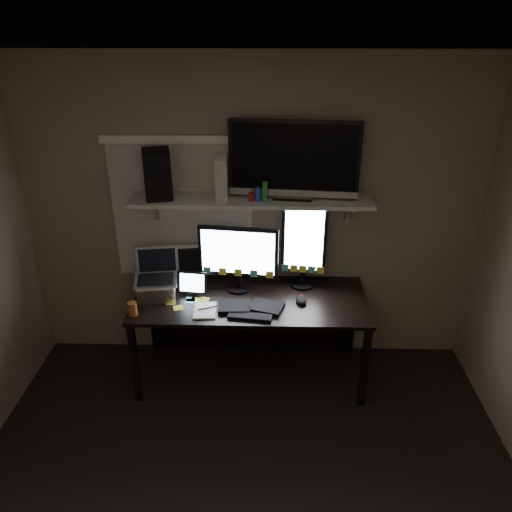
{
  "coord_description": "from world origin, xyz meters",
  "views": [
    {
      "loc": [
        0.13,
        -1.89,
        2.72
      ],
      "look_at": [
        0.05,
        1.25,
        1.18
      ],
      "focal_mm": 35.0,
      "sensor_mm": 36.0,
      "label": 1
    }
  ],
  "objects_px": {
    "tablet": "(192,283)",
    "keyboard": "(251,307)",
    "mouse": "(301,300)",
    "tv": "(294,160)",
    "speaker": "(157,174)",
    "monitor_landscape": "(238,258)",
    "laptop": "(155,276)",
    "monitor_portrait": "(304,246)",
    "desk": "(251,309)",
    "game_console": "(222,176)",
    "cup": "(133,309)"
  },
  "relations": [
    {
      "from": "tablet",
      "to": "keyboard",
      "type": "bearing_deg",
      "value": -16.37
    },
    {
      "from": "mouse",
      "to": "tv",
      "type": "bearing_deg",
      "value": 92.01
    },
    {
      "from": "speaker",
      "to": "monitor_landscape",
      "type": "bearing_deg",
      "value": -18.87
    },
    {
      "from": "tv",
      "to": "keyboard",
      "type": "bearing_deg",
      "value": -124.55
    },
    {
      "from": "laptop",
      "to": "speaker",
      "type": "relative_size",
      "value": 1.02
    },
    {
      "from": "keyboard",
      "to": "speaker",
      "type": "relative_size",
      "value": 1.38
    },
    {
      "from": "monitor_portrait",
      "to": "speaker",
      "type": "xyz_separation_m",
      "value": [
        -1.1,
        -0.02,
        0.58
      ]
    },
    {
      "from": "mouse",
      "to": "speaker",
      "type": "xyz_separation_m",
      "value": [
        -1.07,
        0.25,
        0.91
      ]
    },
    {
      "from": "desk",
      "to": "tablet",
      "type": "relative_size",
      "value": 7.92
    },
    {
      "from": "mouse",
      "to": "game_console",
      "type": "bearing_deg",
      "value": 140.97
    },
    {
      "from": "tv",
      "to": "speaker",
      "type": "xyz_separation_m",
      "value": [
        -1.0,
        -0.01,
        -0.11
      ]
    },
    {
      "from": "keyboard",
      "to": "game_console",
      "type": "xyz_separation_m",
      "value": [
        -0.22,
        0.37,
        0.89
      ]
    },
    {
      "from": "desk",
      "to": "tv",
      "type": "bearing_deg",
      "value": 16.64
    },
    {
      "from": "tablet",
      "to": "tv",
      "type": "xyz_separation_m",
      "value": [
        0.76,
        0.17,
        0.93
      ]
    },
    {
      "from": "mouse",
      "to": "cup",
      "type": "height_order",
      "value": "cup"
    },
    {
      "from": "desk",
      "to": "tv",
      "type": "distance_m",
      "value": 1.25
    },
    {
      "from": "monitor_landscape",
      "to": "laptop",
      "type": "xyz_separation_m",
      "value": [
        -0.63,
        -0.14,
        -0.09
      ]
    },
    {
      "from": "keyboard",
      "to": "tablet",
      "type": "bearing_deg",
      "value": 164.52
    },
    {
      "from": "desk",
      "to": "monitor_portrait",
      "type": "xyz_separation_m",
      "value": [
        0.41,
        0.1,
        0.53
      ]
    },
    {
      "from": "monitor_landscape",
      "to": "speaker",
      "type": "bearing_deg",
      "value": -178.15
    },
    {
      "from": "monitor_landscape",
      "to": "tv",
      "type": "xyz_separation_m",
      "value": [
        0.41,
        0.07,
        0.76
      ]
    },
    {
      "from": "mouse",
      "to": "laptop",
      "type": "bearing_deg",
      "value": 162.64
    },
    {
      "from": "mouse",
      "to": "tablet",
      "type": "height_order",
      "value": "tablet"
    },
    {
      "from": "keyboard",
      "to": "game_console",
      "type": "height_order",
      "value": "game_console"
    },
    {
      "from": "keyboard",
      "to": "monitor_portrait",
      "type": "bearing_deg",
      "value": 50.13
    },
    {
      "from": "tablet",
      "to": "cup",
      "type": "distance_m",
      "value": 0.5
    },
    {
      "from": "monitor_portrait",
      "to": "tv",
      "type": "xyz_separation_m",
      "value": [
        -0.1,
        -0.01,
        0.68
      ]
    },
    {
      "from": "laptop",
      "to": "game_console",
      "type": "bearing_deg",
      "value": 14.56
    },
    {
      "from": "game_console",
      "to": "speaker",
      "type": "relative_size",
      "value": 0.88
    },
    {
      "from": "monitor_portrait",
      "to": "tablet",
      "type": "bearing_deg",
      "value": -161.37
    },
    {
      "from": "desk",
      "to": "monitor_landscape",
      "type": "relative_size",
      "value": 2.88
    },
    {
      "from": "game_console",
      "to": "speaker",
      "type": "height_order",
      "value": "speaker"
    },
    {
      "from": "monitor_portrait",
      "to": "game_console",
      "type": "height_order",
      "value": "game_console"
    },
    {
      "from": "game_console",
      "to": "speaker",
      "type": "xyz_separation_m",
      "value": [
        -0.47,
        -0.03,
        0.02
      ]
    },
    {
      "from": "monitor_portrait",
      "to": "desk",
      "type": "bearing_deg",
      "value": -159.12
    },
    {
      "from": "desk",
      "to": "tablet",
      "type": "distance_m",
      "value": 0.54
    },
    {
      "from": "monitor_portrait",
      "to": "tablet",
      "type": "height_order",
      "value": "monitor_portrait"
    },
    {
      "from": "mouse",
      "to": "speaker",
      "type": "bearing_deg",
      "value": 152.58
    },
    {
      "from": "tablet",
      "to": "laptop",
      "type": "relative_size",
      "value": 0.63
    },
    {
      "from": "cup",
      "to": "desk",
      "type": "bearing_deg",
      "value": 23.74
    },
    {
      "from": "monitor_landscape",
      "to": "game_console",
      "type": "distance_m",
      "value": 0.65
    },
    {
      "from": "monitor_landscape",
      "to": "keyboard",
      "type": "distance_m",
      "value": 0.41
    },
    {
      "from": "monitor_landscape",
      "to": "laptop",
      "type": "bearing_deg",
      "value": -160.65
    },
    {
      "from": "tablet",
      "to": "speaker",
      "type": "xyz_separation_m",
      "value": [
        -0.23,
        0.15,
        0.83
      ]
    },
    {
      "from": "monitor_portrait",
      "to": "laptop",
      "type": "bearing_deg",
      "value": -162.14
    },
    {
      "from": "desk",
      "to": "keyboard",
      "type": "relative_size",
      "value": 3.67
    },
    {
      "from": "desk",
      "to": "speaker",
      "type": "bearing_deg",
      "value": 173.49
    },
    {
      "from": "mouse",
      "to": "cup",
      "type": "relative_size",
      "value": 1.19
    },
    {
      "from": "monitor_portrait",
      "to": "laptop",
      "type": "xyz_separation_m",
      "value": [
        -1.14,
        -0.21,
        -0.17
      ]
    },
    {
      "from": "keyboard",
      "to": "speaker",
      "type": "xyz_separation_m",
      "value": [
        -0.69,
        0.35,
        0.91
      ]
    }
  ]
}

